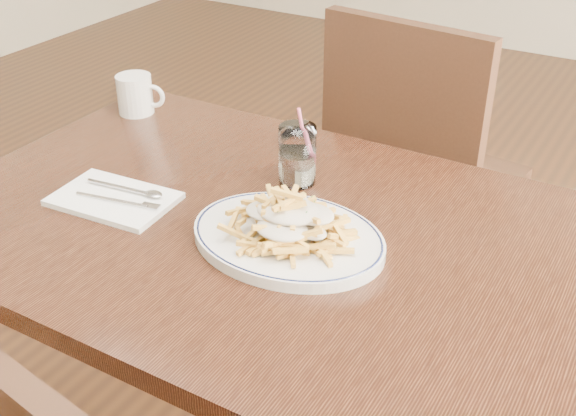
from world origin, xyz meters
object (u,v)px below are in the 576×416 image
Objects in this scene: fries_plate at (288,238)px; coffee_mug at (136,94)px; table at (261,257)px; loaded_fries at (288,216)px; water_glass at (297,158)px; chair_far at (415,165)px.

fries_plate is 0.66m from coffee_mug.
loaded_fries is at bearing -25.75° from table.
fries_plate is 3.35× the size of coffee_mug.
table is 0.21m from water_glass.
loaded_fries is at bearing -85.59° from chair_far.
table is 0.16m from loaded_fries.
chair_far is 0.64m from water_glass.
fries_plate is at bearing -27.31° from coffee_mug.
water_glass is 0.51m from coffee_mug.
table is 0.13m from fries_plate.
chair_far reaches higher than coffee_mug.
loaded_fries is 0.22m from water_glass.
table is at bearing -27.55° from coffee_mug.
table is 0.59m from coffee_mug.
table is 3.13× the size of fries_plate.
fries_plate is at bearing -25.75° from table.
chair_far is at bearing 86.57° from water_glass.
coffee_mug reaches higher than fries_plate.
table is 0.75m from chair_far.
water_glass is at bearing -12.11° from coffee_mug.
coffee_mug is at bearing 167.89° from water_glass.
water_glass is (-0.02, 0.16, 0.13)m from table.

